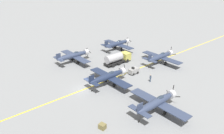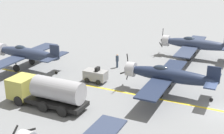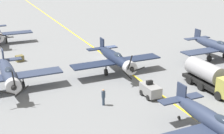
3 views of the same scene
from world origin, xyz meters
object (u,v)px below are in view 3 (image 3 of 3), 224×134
at_px(airplane_mid_center, 115,58).
at_px(airplane_mid_left, 217,46).
at_px(fuel_tanker, 212,78).
at_px(supply_crate_mid_lane, 20,58).
at_px(airplane_mid_right, 8,74).
at_px(ground_crew_walking, 103,96).
at_px(airplane_far_center, 215,123).
at_px(tow_tractor, 150,90).

bearing_deg(airplane_mid_center, airplane_mid_left, -167.09).
relative_size(airplane_mid_center, fuel_tanker, 1.50).
height_order(airplane_mid_center, supply_crate_mid_lane, airplane_mid_center).
bearing_deg(supply_crate_mid_lane, airplane_mid_right, 75.22).
height_order(ground_crew_walking, supply_crate_mid_lane, ground_crew_walking).
bearing_deg(airplane_mid_center, airplane_mid_right, 16.33).
height_order(airplane_mid_right, ground_crew_walking, airplane_mid_right).
height_order(airplane_far_center, tow_tractor, airplane_far_center).
bearing_deg(tow_tractor, ground_crew_walking, -2.29).
relative_size(airplane_mid_center, airplane_mid_left, 1.00).
bearing_deg(airplane_mid_left, ground_crew_walking, 35.63).
relative_size(fuel_tanker, supply_crate_mid_lane, 7.52).
relative_size(airplane_mid_right, tow_tractor, 4.62).
bearing_deg(airplane_far_center, airplane_mid_center, -74.40).
bearing_deg(airplane_mid_left, airplane_mid_center, 13.74).
distance_m(tow_tractor, ground_crew_walking, 5.47).
relative_size(airplane_far_center, tow_tractor, 4.62).
bearing_deg(tow_tractor, airplane_mid_left, -155.12).
bearing_deg(ground_crew_walking, fuel_tanker, 173.12).
bearing_deg(airplane_mid_left, airplane_mid_right, 15.30).
bearing_deg(ground_crew_walking, tow_tractor, 177.71).
distance_m(airplane_mid_right, airplane_far_center, 22.79).
relative_size(airplane_mid_center, tow_tractor, 4.62).
xyz_separation_m(ground_crew_walking, supply_crate_mid_lane, (5.63, -18.12, -0.54)).
xyz_separation_m(tow_tractor, ground_crew_walking, (5.46, -0.22, 0.19)).
bearing_deg(fuel_tanker, airplane_far_center, 49.42).
bearing_deg(fuel_tanker, airplane_mid_left, -134.01).
xyz_separation_m(airplane_mid_left, ground_crew_walking, (21.07, 7.02, -1.03)).
relative_size(airplane_mid_right, airplane_far_center, 1.00).
bearing_deg(airplane_mid_right, tow_tractor, 142.42).
xyz_separation_m(airplane_mid_right, fuel_tanker, (-21.09, 9.54, -0.50)).
height_order(airplane_mid_right, fuel_tanker, airplane_mid_right).
bearing_deg(airplane_mid_right, supply_crate_mid_lane, -111.51).
height_order(airplane_mid_center, airplane_mid_left, airplane_mid_center).
bearing_deg(airplane_far_center, ground_crew_walking, -47.82).
bearing_deg(airplane_mid_center, airplane_far_center, 107.06).
bearing_deg(ground_crew_walking, airplane_far_center, 117.28).
xyz_separation_m(airplane_mid_center, airplane_mid_left, (-15.99, 0.97, 0.00)).
distance_m(fuel_tanker, tow_tractor, 7.49).
bearing_deg(airplane_far_center, tow_tractor, -75.97).
relative_size(airplane_mid_right, airplane_mid_left, 1.00).
distance_m(airplane_mid_right, airplane_mid_left, 29.38).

